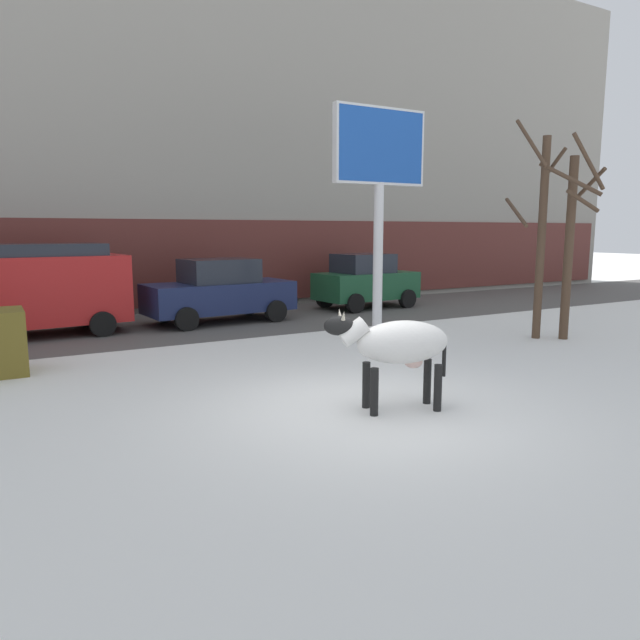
{
  "coord_description": "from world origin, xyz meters",
  "views": [
    {
      "loc": [
        -4.68,
        -6.98,
        2.64
      ],
      "look_at": [
        0.26,
        1.65,
        1.1
      ],
      "focal_mm": 32.49,
      "sensor_mm": 36.0,
      "label": 1
    }
  ],
  "objects_px": {
    "cow_holstein": "(399,343)",
    "car_darkgreen_hatchback": "(366,281)",
    "bare_tree_left_lot": "(540,231)",
    "bare_tree_far_back": "(571,236)",
    "car_navy_sedan": "(220,291)",
    "pedestrian_near_billboard": "(295,279)",
    "car_red_van": "(29,288)",
    "billboard": "(380,161)"
  },
  "relations": [
    {
      "from": "car_red_van",
      "to": "billboard",
      "type": "bearing_deg",
      "value": -29.14
    },
    {
      "from": "billboard",
      "to": "bare_tree_left_lot",
      "type": "relative_size",
      "value": 1.06
    },
    {
      "from": "bare_tree_left_lot",
      "to": "bare_tree_far_back",
      "type": "xyz_separation_m",
      "value": [
        0.52,
        -0.49,
        -0.14
      ]
    },
    {
      "from": "cow_holstein",
      "to": "billboard",
      "type": "xyz_separation_m",
      "value": [
        3.24,
        5.11,
        3.31
      ]
    },
    {
      "from": "car_red_van",
      "to": "car_darkgreen_hatchback",
      "type": "distance_m",
      "value": 10.39
    },
    {
      "from": "car_darkgreen_hatchback",
      "to": "bare_tree_far_back",
      "type": "height_order",
      "value": "bare_tree_far_back"
    },
    {
      "from": "pedestrian_near_billboard",
      "to": "car_navy_sedan",
      "type": "bearing_deg",
      "value": -143.63
    },
    {
      "from": "billboard",
      "to": "bare_tree_left_lot",
      "type": "bearing_deg",
      "value": -33.57
    },
    {
      "from": "cow_holstein",
      "to": "car_darkgreen_hatchback",
      "type": "xyz_separation_m",
      "value": [
        6.06,
        9.79,
        -0.07
      ]
    },
    {
      "from": "car_navy_sedan",
      "to": "car_darkgreen_hatchback",
      "type": "height_order",
      "value": "car_darkgreen_hatchback"
    },
    {
      "from": "car_navy_sedan",
      "to": "pedestrian_near_billboard",
      "type": "height_order",
      "value": "car_navy_sedan"
    },
    {
      "from": "cow_holstein",
      "to": "bare_tree_left_lot",
      "type": "height_order",
      "value": "bare_tree_left_lot"
    },
    {
      "from": "pedestrian_near_billboard",
      "to": "bare_tree_left_lot",
      "type": "xyz_separation_m",
      "value": [
        1.95,
        -9.18,
        1.76
      ]
    },
    {
      "from": "pedestrian_near_billboard",
      "to": "bare_tree_left_lot",
      "type": "distance_m",
      "value": 9.55
    },
    {
      "from": "billboard",
      "to": "car_darkgreen_hatchback",
      "type": "xyz_separation_m",
      "value": [
        2.82,
        4.68,
        -3.39
      ]
    },
    {
      "from": "car_navy_sedan",
      "to": "bare_tree_far_back",
      "type": "height_order",
      "value": "bare_tree_far_back"
    },
    {
      "from": "billboard",
      "to": "bare_tree_left_lot",
      "type": "height_order",
      "value": "billboard"
    },
    {
      "from": "bare_tree_left_lot",
      "to": "bare_tree_far_back",
      "type": "relative_size",
      "value": 1.09
    },
    {
      "from": "pedestrian_near_billboard",
      "to": "bare_tree_left_lot",
      "type": "height_order",
      "value": "bare_tree_left_lot"
    },
    {
      "from": "cow_holstein",
      "to": "car_red_van",
      "type": "height_order",
      "value": "car_red_van"
    },
    {
      "from": "cow_holstein",
      "to": "car_navy_sedan",
      "type": "bearing_deg",
      "value": 86.34
    },
    {
      "from": "cow_holstein",
      "to": "car_red_van",
      "type": "bearing_deg",
      "value": 114.85
    },
    {
      "from": "car_navy_sedan",
      "to": "bare_tree_left_lot",
      "type": "height_order",
      "value": "bare_tree_left_lot"
    },
    {
      "from": "billboard",
      "to": "cow_holstein",
      "type": "bearing_deg",
      "value": -122.43
    },
    {
      "from": "pedestrian_near_billboard",
      "to": "bare_tree_left_lot",
      "type": "relative_size",
      "value": 0.33
    },
    {
      "from": "bare_tree_far_back",
      "to": "car_darkgreen_hatchback",
      "type": "bearing_deg",
      "value": 97.29
    },
    {
      "from": "car_darkgreen_hatchback",
      "to": "pedestrian_near_billboard",
      "type": "bearing_deg",
      "value": 123.14
    },
    {
      "from": "billboard",
      "to": "pedestrian_near_billboard",
      "type": "relative_size",
      "value": 3.21
    },
    {
      "from": "cow_holstein",
      "to": "car_red_van",
      "type": "xyz_separation_m",
      "value": [
        -4.32,
        9.32,
        0.24
      ]
    },
    {
      "from": "car_navy_sedan",
      "to": "car_darkgreen_hatchback",
      "type": "bearing_deg",
      "value": 5.76
    },
    {
      "from": "car_darkgreen_hatchback",
      "to": "bare_tree_left_lot",
      "type": "height_order",
      "value": "bare_tree_left_lot"
    },
    {
      "from": "cow_holstein",
      "to": "pedestrian_near_billboard",
      "type": "distance_m",
      "value": 12.96
    },
    {
      "from": "car_red_van",
      "to": "car_navy_sedan",
      "type": "height_order",
      "value": "car_red_van"
    },
    {
      "from": "billboard",
      "to": "bare_tree_far_back",
      "type": "relative_size",
      "value": 1.15
    },
    {
      "from": "cow_holstein",
      "to": "billboard",
      "type": "bearing_deg",
      "value": 57.57
    },
    {
      "from": "car_navy_sedan",
      "to": "bare_tree_left_lot",
      "type": "bearing_deg",
      "value": -46.85
    },
    {
      "from": "cow_holstein",
      "to": "bare_tree_far_back",
      "type": "height_order",
      "value": "bare_tree_far_back"
    },
    {
      "from": "cow_holstein",
      "to": "bare_tree_far_back",
      "type": "distance_m",
      "value": 7.57
    },
    {
      "from": "car_red_van",
      "to": "bare_tree_left_lot",
      "type": "xyz_separation_m",
      "value": [
        10.79,
        -6.36,
        1.4
      ]
    },
    {
      "from": "pedestrian_near_billboard",
      "to": "bare_tree_far_back",
      "type": "bearing_deg",
      "value": -75.67
    },
    {
      "from": "billboard",
      "to": "pedestrian_near_billboard",
      "type": "distance_m",
      "value": 7.93
    },
    {
      "from": "car_navy_sedan",
      "to": "pedestrian_near_billboard",
      "type": "bearing_deg",
      "value": 36.37
    }
  ]
}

